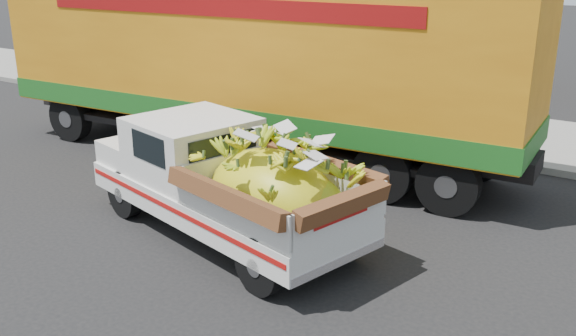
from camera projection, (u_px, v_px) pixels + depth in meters
The scene contains 5 objects.
ground at pixel (158, 209), 11.42m from camera, with size 100.00×100.00×0.00m, color black.
curb at pixel (320, 131), 16.00m from camera, with size 60.00×0.25×0.15m, color gray.
sidewalk at pixel (358, 114), 17.67m from camera, with size 60.00×4.00×0.14m, color gray.
pickup_truck at pixel (238, 185), 9.84m from camera, with size 5.41×3.08×1.79m.
semi_trailer at pixel (250, 62), 13.54m from camera, with size 12.04×3.11×3.80m.
Camera 1 is at (7.65, -7.64, 4.40)m, focal length 40.00 mm.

